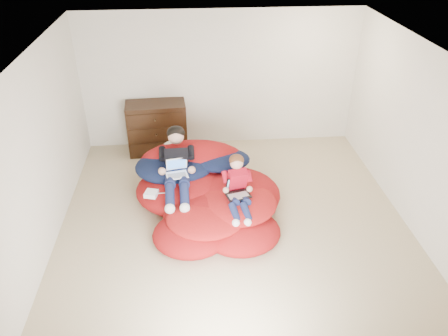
% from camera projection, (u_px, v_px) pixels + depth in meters
% --- Properties ---
extents(room_shell, '(5.10, 5.10, 2.77)m').
position_uv_depth(room_shell, '(234.00, 208.00, 6.32)').
color(room_shell, tan).
rests_on(room_shell, ground).
extents(dresser, '(1.09, 0.63, 0.95)m').
position_uv_depth(dresser, '(157.00, 128.00, 7.99)').
color(dresser, black).
rests_on(dresser, ground).
extents(beanbag_pile, '(2.22, 2.33, 0.84)m').
position_uv_depth(beanbag_pile, '(206.00, 193.00, 6.57)').
color(beanbag_pile, '#A51214').
rests_on(beanbag_pile, ground).
extents(cream_pillow, '(0.49, 0.31, 0.31)m').
position_uv_depth(cream_pillow, '(176.00, 149.00, 7.00)').
color(cream_pillow, silver).
rests_on(cream_pillow, beanbag_pile).
extents(older_boy, '(0.37, 1.34, 0.77)m').
position_uv_depth(older_boy, '(177.00, 162.00, 6.50)').
color(older_boy, black).
rests_on(older_boy, beanbag_pile).
extents(younger_boy, '(0.34, 0.88, 0.68)m').
position_uv_depth(younger_boy, '(238.00, 185.00, 6.11)').
color(younger_boy, red).
rests_on(younger_boy, beanbag_pile).
extents(laptop_white, '(0.35, 0.33, 0.23)m').
position_uv_depth(laptop_white, '(177.00, 170.00, 6.41)').
color(laptop_white, white).
rests_on(laptop_white, older_boy).
extents(laptop_black, '(0.38, 0.40, 0.23)m').
position_uv_depth(laptop_black, '(238.00, 189.00, 6.13)').
color(laptop_black, black).
rests_on(laptop_black, younger_boy).
extents(power_adapter, '(0.22, 0.22, 0.07)m').
position_uv_depth(power_adapter, '(151.00, 194.00, 6.28)').
color(power_adapter, white).
rests_on(power_adapter, beanbag_pile).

